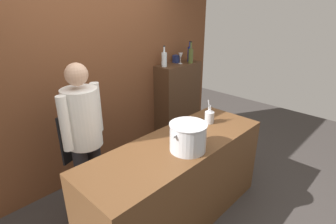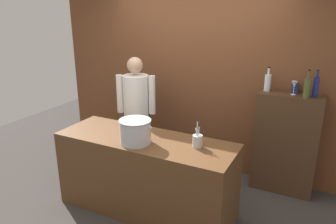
# 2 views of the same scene
# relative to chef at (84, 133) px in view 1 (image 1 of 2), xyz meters

# --- Properties ---
(ground_plane) EXTENTS (8.00, 8.00, 0.00)m
(ground_plane) POSITION_rel_chef_xyz_m (0.57, -0.73, -0.96)
(ground_plane) COLOR #383330
(brick_back_panel) EXTENTS (4.40, 0.10, 3.00)m
(brick_back_panel) POSITION_rel_chef_xyz_m (0.57, 0.67, 0.54)
(brick_back_panel) COLOR brown
(brick_back_panel) RESTS_ON ground_plane
(prep_counter) EXTENTS (2.02, 0.70, 0.90)m
(prep_counter) POSITION_rel_chef_xyz_m (0.57, -0.73, -0.51)
(prep_counter) COLOR brown
(prep_counter) RESTS_ON ground_plane
(bar_cabinet) EXTENTS (0.76, 0.32, 1.29)m
(bar_cabinet) POSITION_rel_chef_xyz_m (1.91, 0.46, -0.32)
(bar_cabinet) COLOR #472D1C
(bar_cabinet) RESTS_ON ground_plane
(chef) EXTENTS (0.51, 0.40, 1.66)m
(chef) POSITION_rel_chef_xyz_m (0.00, 0.00, 0.00)
(chef) COLOR black
(chef) RESTS_ON ground_plane
(stockpot_large) EXTENTS (0.40, 0.34, 0.26)m
(stockpot_large) POSITION_rel_chef_xyz_m (0.54, -0.87, 0.07)
(stockpot_large) COLOR #B7BABF
(stockpot_large) RESTS_ON prep_counter
(utensil_crock) EXTENTS (0.10, 0.10, 0.27)m
(utensil_crock) POSITION_rel_chef_xyz_m (1.17, -0.66, 0.00)
(utensil_crock) COLOR #B7BABF
(utensil_crock) RESTS_ON prep_counter
(wine_bottle_cobalt) EXTENTS (0.07, 0.07, 0.32)m
(wine_bottle_cobalt) POSITION_rel_chef_xyz_m (2.16, 0.45, 0.45)
(wine_bottle_cobalt) COLOR navy
(wine_bottle_cobalt) RESTS_ON bar_cabinet
(wine_bottle_clear) EXTENTS (0.08, 0.08, 0.30)m
(wine_bottle_clear) POSITION_rel_chef_xyz_m (1.62, 0.48, 0.43)
(wine_bottle_clear) COLOR silver
(wine_bottle_clear) RESTS_ON bar_cabinet
(wine_bottle_olive) EXTENTS (0.07, 0.07, 0.33)m
(wine_bottle_olive) POSITION_rel_chef_xyz_m (2.08, 0.36, 0.44)
(wine_bottle_olive) COLOR #475123
(wine_bottle_olive) RESTS_ON bar_cabinet
(wine_glass_wide) EXTENTS (0.07, 0.07, 0.16)m
(wine_glass_wide) POSITION_rel_chef_xyz_m (1.93, 0.44, 0.44)
(wine_glass_wide) COLOR silver
(wine_glass_wide) RESTS_ON bar_cabinet
(spice_tin_navy) EXTENTS (0.08, 0.08, 0.12)m
(spice_tin_navy) POSITION_rel_chef_xyz_m (1.94, 0.54, 0.38)
(spice_tin_navy) COLOR navy
(spice_tin_navy) RESTS_ON bar_cabinet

